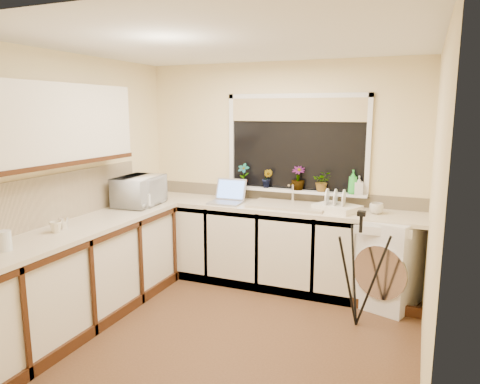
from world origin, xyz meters
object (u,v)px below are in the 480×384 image
(microwave, at_px, (139,191))
(soap_bottle_clear, at_px, (359,185))
(tripod, at_px, (359,269))
(glass_jug, at_px, (4,241))
(plant_a, at_px, (244,175))
(steel_jar, at_px, (64,223))
(washing_machine, at_px, (383,260))
(plant_c, at_px, (298,178))
(plant_d, at_px, (322,181))
(plant_b, at_px, (267,178))
(soap_bottle_green, at_px, (353,182))
(kettle, at_px, (142,199))
(cup_left, at_px, (56,227))
(dish_rack, at_px, (337,208))
(cup_back, at_px, (376,208))

(microwave, distance_m, soap_bottle_clear, 2.35)
(tripod, bearing_deg, glass_jug, -140.66)
(plant_a, bearing_deg, steel_jar, -117.27)
(tripod, bearing_deg, washing_machine, 79.79)
(plant_c, distance_m, plant_d, 0.27)
(plant_b, bearing_deg, microwave, -147.72)
(washing_machine, distance_m, plant_c, 1.24)
(tripod, relative_size, steel_jar, 9.94)
(plant_b, height_order, soap_bottle_green, soap_bottle_green)
(kettle, distance_m, plant_d, 1.94)
(tripod, relative_size, plant_a, 3.96)
(plant_c, distance_m, soap_bottle_clear, 0.66)
(soap_bottle_clear, height_order, cup_left, soap_bottle_clear)
(cup_left, bearing_deg, plant_a, 64.46)
(washing_machine, distance_m, plant_d, 1.03)
(plant_d, bearing_deg, tripod, -58.51)
(dish_rack, relative_size, plant_d, 1.92)
(kettle, relative_size, plant_c, 0.73)
(glass_jug, distance_m, cup_back, 3.32)
(steel_jar, relative_size, soap_bottle_clear, 0.54)
(plant_c, xyz_separation_m, plant_d, (0.27, 0.01, -0.02))
(tripod, distance_m, cup_left, 2.65)
(kettle, xyz_separation_m, tripod, (2.25, 0.02, -0.47))
(plant_d, xyz_separation_m, cup_back, (0.60, -0.21, -0.21))
(kettle, distance_m, steel_jar, 0.98)
(steel_jar, bearing_deg, plant_c, 49.32)
(cup_back, height_order, cup_left, cup_back)
(steel_jar, relative_size, cup_left, 1.04)
(plant_a, height_order, plant_d, plant_a)
(tripod, bearing_deg, plant_d, 126.26)
(dish_rack, xyz_separation_m, plant_a, (-1.13, 0.22, 0.25))
(cup_left, bearing_deg, soap_bottle_clear, 41.03)
(glass_jug, bearing_deg, dish_rack, 47.92)
(steel_jar, distance_m, cup_left, 0.11)
(glass_jug, relative_size, microwave, 0.26)
(plant_c, bearing_deg, kettle, -148.59)
(soap_bottle_clear, relative_size, cup_left, 1.91)
(washing_machine, height_order, kettle, kettle)
(kettle, xyz_separation_m, steel_jar, (-0.15, -0.97, -0.04))
(tripod, distance_m, cup_back, 0.78)
(soap_bottle_green, bearing_deg, plant_a, 179.70)
(plant_c, xyz_separation_m, soap_bottle_green, (0.60, -0.02, -0.00))
(glass_jug, height_order, plant_b, plant_b)
(washing_machine, distance_m, cup_left, 3.10)
(glass_jug, height_order, microwave, microwave)
(plant_b, relative_size, plant_d, 0.97)
(tripod, xyz_separation_m, cup_left, (-2.38, -1.10, 0.42))
(kettle, height_order, microwave, microwave)
(plant_a, bearing_deg, glass_jug, -110.19)
(soap_bottle_green, xyz_separation_m, soap_bottle_clear, (0.06, 0.00, -0.03))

